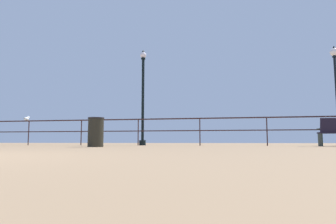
{
  "coord_description": "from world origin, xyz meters",
  "views": [
    {
      "loc": [
        3.51,
        -1.96,
        0.16
      ],
      "look_at": [
        1.37,
        9.15,
        1.33
      ],
      "focal_mm": 30.68,
      "sensor_mm": 36.0,
      "label": 1
    }
  ],
  "objects": [
    {
      "name": "pier_railing",
      "position": [
        0.0,
        9.65,
        0.84
      ],
      "size": [
        20.74,
        0.05,
        1.12
      ],
      "color": "#311D1D",
      "rests_on": "ground_plane"
    },
    {
      "name": "lamppost_center",
      "position": [
        0.1,
        9.97,
        2.14
      ],
      "size": [
        0.28,
        0.28,
        4.2
      ],
      "color": "black",
      "rests_on": "ground_plane"
    },
    {
      "name": "lamppost_right",
      "position": [
        7.83,
        9.97,
        2.38
      ],
      "size": [
        0.31,
        0.31,
        3.9
      ],
      "color": "black",
      "rests_on": "ground_plane"
    },
    {
      "name": "seagull_on_rail",
      "position": [
        -5.32,
        9.68,
        1.22
      ],
      "size": [
        0.21,
        0.45,
        0.22
      ],
      "color": "white",
      "rests_on": "pier_railing"
    },
    {
      "name": "trash_bin",
      "position": [
        -0.25,
        6.1,
        0.44
      ],
      "size": [
        0.49,
        0.49,
        0.88
      ],
      "color": "black",
      "rests_on": "ground_plane"
    }
  ]
}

